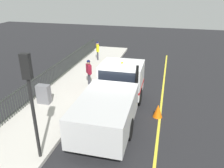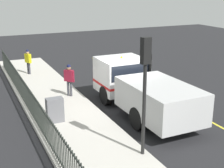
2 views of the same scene
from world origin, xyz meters
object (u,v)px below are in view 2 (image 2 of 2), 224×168
worker_standing (69,77)px  traffic_light_near (145,74)px  pedestrian_distant (28,59)px  traffic_cone (172,96)px  work_truck (138,86)px  utility_cabinet (55,110)px

worker_standing → traffic_light_near: traffic_light_near is taller
pedestrian_distant → traffic_cone: pedestrian_distant is taller
work_truck → traffic_light_near: traffic_light_near is taller
work_truck → worker_standing: work_truck is taller
utility_cabinet → worker_standing: bearing=-118.1°
worker_standing → pedestrian_distant: worker_standing is taller
worker_standing → traffic_cone: bearing=19.6°
traffic_light_near → worker_standing: bearing=86.8°
worker_standing → traffic_cone: 5.34m
pedestrian_distant → utility_cabinet: bearing=151.9°
pedestrian_distant → traffic_cone: (-5.66, 7.95, -0.81)m
work_truck → traffic_cone: (-2.15, -0.32, -0.90)m
work_truck → utility_cabinet: (3.99, -0.01, -0.56)m
pedestrian_distant → utility_cabinet: pedestrian_distant is taller
pedestrian_distant → traffic_light_near: bearing=162.4°
work_truck → pedestrian_distant: size_ratio=4.17×
work_truck → utility_cabinet: work_truck is taller
work_truck → traffic_light_near: size_ratio=1.67×
work_truck → utility_cabinet: 4.03m
worker_standing → pedestrian_distant: size_ratio=1.05×
pedestrian_distant → work_truck: bearing=178.2°
traffic_light_near → traffic_cone: 6.49m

